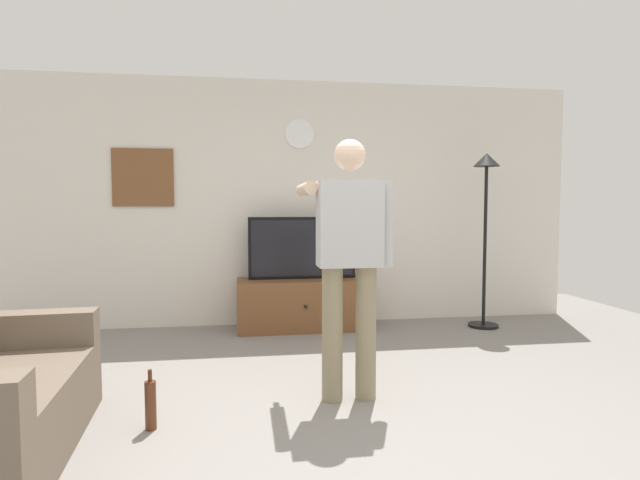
{
  "coord_description": "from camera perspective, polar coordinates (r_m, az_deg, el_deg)",
  "views": [
    {
      "loc": [
        -0.58,
        -2.73,
        1.31
      ],
      "look_at": [
        0.01,
        1.2,
        1.05
      ],
      "focal_mm": 28.41,
      "sensor_mm": 36.0,
      "label": 1
    }
  ],
  "objects": [
    {
      "name": "tv_stand",
      "position": [
        5.47,
        -1.94,
        -7.22
      ],
      "size": [
        1.39,
        0.53,
        0.54
      ],
      "color": "brown",
      "rests_on": "ground_plane"
    },
    {
      "name": "wall_clock",
      "position": [
        5.71,
        -2.32,
        11.84
      ],
      "size": [
        0.32,
        0.03,
        0.32
      ],
      "primitive_type": "cylinder",
      "rotation": [
        1.57,
        0.0,
        0.0
      ],
      "color": "white"
    },
    {
      "name": "television",
      "position": [
        5.43,
        -2.01,
        -0.89
      ],
      "size": [
        1.15,
        0.07,
        0.66
      ],
      "color": "black",
      "rests_on": "tv_stand"
    },
    {
      "name": "floor_lamp",
      "position": [
        5.75,
        18.17,
        3.94
      ],
      "size": [
        0.32,
        0.32,
        1.88
      ],
      "color": "black",
      "rests_on": "ground_plane"
    },
    {
      "name": "beverage_bottle",
      "position": [
        3.28,
        -18.54,
        -17.15
      ],
      "size": [
        0.07,
        0.07,
        0.36
      ],
      "color": "#592D19",
      "rests_on": "ground_plane"
    },
    {
      "name": "person_standing_nearer_lamp",
      "position": [
        3.4,
        3.28,
        -1.44
      ],
      "size": [
        0.6,
        0.78,
        1.76
      ],
      "color": "gray",
      "rests_on": "ground_plane"
    },
    {
      "name": "framed_picture",
      "position": [
        5.74,
        -19.3,
        6.66
      ],
      "size": [
        0.63,
        0.04,
        0.61
      ],
      "primitive_type": "cube",
      "color": "brown"
    },
    {
      "name": "back_wall",
      "position": [
        5.71,
        -2.69,
        4.15
      ],
      "size": [
        6.4,
        0.1,
        2.7
      ],
      "primitive_type": "cube",
      "color": "silver",
      "rests_on": "ground_plane"
    },
    {
      "name": "ground_plane",
      "position": [
        3.09,
        3.34,
        -21.39
      ],
      "size": [
        8.4,
        8.4,
        0.0
      ],
      "primitive_type": "plane",
      "color": "gray"
    }
  ]
}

